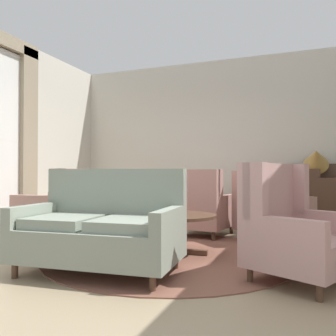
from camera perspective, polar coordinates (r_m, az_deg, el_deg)
name	(u,v)px	position (r m, az deg, el deg)	size (l,w,h in m)	color
ground	(161,261)	(4.03, -1.19, -14.80)	(7.87, 7.87, 0.00)	#9E896B
wall_back	(217,143)	(6.64, 7.87, 3.97)	(5.63, 0.08, 3.07)	beige
wall_left	(22,138)	(6.16, -22.47, 4.42)	(0.08, 3.94, 3.07)	beige
baseboard_back	(216,223)	(6.62, 7.79, -8.81)	(5.47, 0.03, 0.12)	#4C3323
area_rug	(170,255)	(4.31, 0.33, -13.83)	(2.93, 2.93, 0.01)	brown
coffee_table	(178,221)	(4.28, 1.59, -8.55)	(0.92, 0.92, 0.48)	#4C3323
porcelain_vase	(178,200)	(4.31, 1.56, -5.25)	(0.19, 0.19, 0.37)	#384C93
settee	(102,230)	(3.60, -10.67, -9.74)	(1.61, 0.97, 1.02)	gray
armchair_back_corner	(269,211)	(5.30, 15.98, -6.74)	(1.18, 1.18, 1.01)	tan
armchair_near_sideboard	(292,231)	(3.45, 19.34, -9.53)	(1.08, 1.10, 1.07)	tan
armchair_far_left	(63,213)	(5.07, -16.57, -6.94)	(0.91, 0.85, 1.03)	tan
armchair_near_window	(202,208)	(5.55, 5.56, -6.50)	(0.90, 1.02, 1.03)	tan
side_table	(287,219)	(4.48, 18.62, -7.84)	(0.47, 0.47, 0.71)	#4C3323
sideboard	(312,202)	(6.18, 22.20, -5.08)	(0.88, 0.38, 1.13)	#4C3323
gramophone	(315,160)	(6.07, 22.68, 1.23)	(0.40, 0.52, 0.58)	#4C3323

